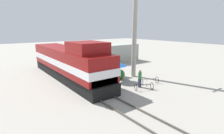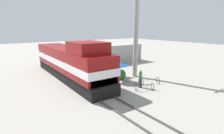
{
  "view_description": "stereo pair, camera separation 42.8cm",
  "coord_description": "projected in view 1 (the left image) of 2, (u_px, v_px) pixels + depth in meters",
  "views": [
    {
      "loc": [
        -7.83,
        -15.65,
        5.85
      ],
      "look_at": [
        1.2,
        -3.59,
        2.46
      ],
      "focal_mm": 28.0,
      "sensor_mm": 36.0,
      "label": 1
    },
    {
      "loc": [
        -7.48,
        -15.9,
        5.85
      ],
      "look_at": [
        1.2,
        -3.59,
        2.46
      ],
      "focal_mm": 28.0,
      "sensor_mm": 36.0,
      "label": 2
    }
  ],
  "objects": [
    {
      "name": "locomotive",
      "position": [
        69.0,
        63.0,
        20.02
      ],
      "size": [
        3.17,
        16.17,
        4.59
      ],
      "color": "black",
      "rests_on": "ground_plane"
    },
    {
      "name": "bicycle",
      "position": [
        149.0,
        81.0,
        18.57
      ],
      "size": [
        2.01,
        1.27,
        0.68
      ],
      "rotation": [
        0.0,
        0.0,
        -1.91
      ],
      "color": "black",
      "rests_on": "ground_plane"
    },
    {
      "name": "billboard_sign",
      "position": [
        103.0,
        52.0,
        21.69
      ],
      "size": [
        1.65,
        0.12,
        4.01
      ],
      "color": "#595959",
      "rests_on": "ground_plane"
    },
    {
      "name": "person_bystander",
      "position": [
        140.0,
        78.0,
        17.41
      ],
      "size": [
        0.34,
        0.34,
        1.82
      ],
      "color": "#2D3347",
      "rests_on": "ground_plane"
    },
    {
      "name": "shrub_cluster",
      "position": [
        120.0,
        74.0,
        20.23
      ],
      "size": [
        1.16,
        1.16,
        1.16
      ],
      "primitive_type": "sphere",
      "color": "#2D722D",
      "rests_on": "ground_plane"
    },
    {
      "name": "utility_pole",
      "position": [
        135.0,
        29.0,
        20.31
      ],
      "size": [
        1.8,
        0.54,
        11.37
      ],
      "color": "#9E998E",
      "rests_on": "ground_plane"
    },
    {
      "name": "bicycle_spare",
      "position": [
        144.0,
        86.0,
        16.75
      ],
      "size": [
        1.85,
        1.31,
        0.68
      ],
      "rotation": [
        0.0,
        0.0,
        1.17
      ],
      "color": "black",
      "rests_on": "ground_plane"
    },
    {
      "name": "ground_plane",
      "position": [
        82.0,
        86.0,
        18.08
      ],
      "size": [
        120.0,
        120.0,
        0.0
      ],
      "primitive_type": "plane",
      "color": "gray"
    },
    {
      "name": "rail_far",
      "position": [
        88.0,
        84.0,
        18.49
      ],
      "size": [
        0.08,
        28.51,
        0.15
      ],
      "primitive_type": "cube",
      "color": "#4C4742",
      "rests_on": "ground_plane"
    },
    {
      "name": "building_block_distant",
      "position": [
        116.0,
        53.0,
        31.16
      ],
      "size": [
        7.35,
        4.04,
        3.01
      ],
      "primitive_type": "cube",
      "color": "#999E93",
      "rests_on": "ground_plane"
    },
    {
      "name": "vendor_umbrella",
      "position": [
        117.0,
        64.0,
        19.16
      ],
      "size": [
        2.08,
        2.08,
        2.23
      ],
      "color": "#4C4C4C",
      "rests_on": "ground_plane"
    },
    {
      "name": "rail_near",
      "position": [
        76.0,
        86.0,
        17.65
      ],
      "size": [
        0.08,
        28.51,
        0.15
      ],
      "primitive_type": "cube",
      "color": "#4C4742",
      "rests_on": "ground_plane"
    }
  ]
}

